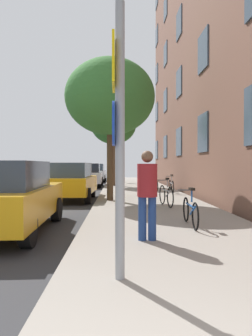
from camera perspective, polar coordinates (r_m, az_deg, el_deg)
The scene contains 16 objects.
ground_plane at distance 16.13m, azimuth -9.69°, elevation -4.91°, with size 41.80×41.80×0.00m, color #332D28.
road_asphalt at distance 16.55m, azimuth -16.93°, elevation -4.77°, with size 7.00×38.00×0.01m, color #2D2D30.
sidewalk at distance 16.02m, azimuth 2.85°, elevation -4.73°, with size 4.20×38.00×0.12m, color gray.
sign_post at distance 3.93m, azimuth -1.46°, elevation 7.59°, with size 0.15×0.60×3.46m.
traffic_light at distance 26.23m, azimuth -2.83°, elevation 2.98°, with size 0.43×0.24×3.67m.
tree_near at distance 12.80m, azimuth -2.95°, elevation 12.80°, with size 3.60×3.60×5.67m.
tree_far at distance 21.41m, azimuth -2.29°, elevation 7.82°, with size 3.07×3.07×5.45m.
bicycle_0 at distance 7.49m, azimuth 11.70°, elevation -7.68°, with size 0.42×1.67×0.91m.
bicycle_1 at distance 10.90m, azimuth 7.36°, elevation -4.90°, with size 0.42×1.65×0.98m.
bicycle_2 at distance 15.77m, azimuth 8.28°, elevation -3.26°, with size 0.42×1.62×0.95m.
bicycle_3 at distance 17.11m, azimuth 5.11°, elevation -3.02°, with size 0.42×1.68×0.89m.
pedestrian_0 at distance 5.91m, azimuth 3.91°, elevation -3.88°, with size 0.52×0.52×1.70m.
car_0 at distance 7.57m, azimuth -20.98°, elevation -4.80°, with size 1.96×4.31×1.62m.
car_1 at distance 13.57m, azimuth -10.03°, elevation -2.40°, with size 1.97×4.02×1.62m.
car_2 at distance 21.69m, azimuth -6.92°, elevation -1.26°, with size 1.93×4.13×1.62m.
car_3 at distance 28.27m, azimuth -5.63°, elevation -0.82°, with size 1.85×4.49×1.62m.
Camera 1 is at (-0.17, -0.90, 1.55)m, focal length 33.32 mm.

